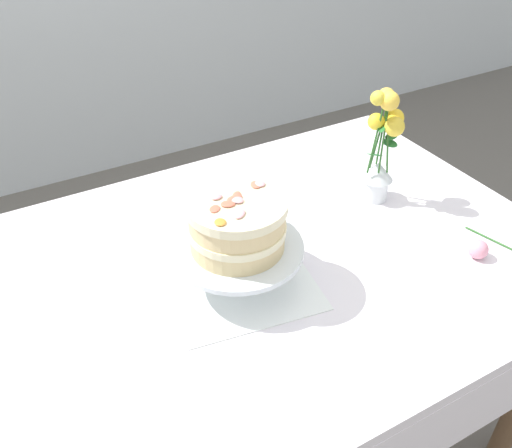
{
  "coord_description": "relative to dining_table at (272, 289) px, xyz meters",
  "views": [
    {
      "loc": [
        -0.52,
        -0.87,
        1.59
      ],
      "look_at": [
        -0.04,
        -0.01,
        0.86
      ],
      "focal_mm": 38.67,
      "sensor_mm": 36.0,
      "label": 1
    }
  ],
  "objects": [
    {
      "name": "ground_plane",
      "position": [
        0.0,
        0.02,
        -0.65
      ],
      "size": [
        12.0,
        12.0,
        0.0
      ],
      "primitive_type": "plane",
      "color": "#666059"
    },
    {
      "name": "layer_cake",
      "position": [
        -0.1,
        -0.02,
        0.25
      ],
      "size": [
        0.21,
        0.21,
        0.13
      ],
      "color": "beige",
      "rests_on": "cake_stand"
    },
    {
      "name": "flower_vase",
      "position": [
        0.38,
        0.09,
        0.24
      ],
      "size": [
        0.11,
        0.1,
        0.32
      ],
      "color": "silver",
      "rests_on": "dining_table"
    },
    {
      "name": "cake_stand",
      "position": [
        -0.1,
        -0.02,
        0.17
      ],
      "size": [
        0.29,
        0.29,
        0.1
      ],
      "color": "silver",
      "rests_on": "linen_napkin"
    },
    {
      "name": "linen_napkin",
      "position": [
        -0.1,
        -0.02,
        0.09
      ],
      "size": [
        0.36,
        0.36,
        0.0
      ],
      "primitive_type": "cube",
      "rotation": [
        0.0,
        0.0,
        -0.15
      ],
      "color": "white",
      "rests_on": "dining_table"
    },
    {
      "name": "dining_table",
      "position": [
        0.0,
        0.0,
        0.0
      ],
      "size": [
        1.4,
        1.0,
        0.74
      ],
      "color": "white",
      "rests_on": "ground"
    },
    {
      "name": "fallen_rose",
      "position": [
        0.44,
        -0.22,
        0.11
      ],
      "size": [
        0.13,
        0.15,
        0.05
      ],
      "color": "#2D6028",
      "rests_on": "dining_table"
    }
  ]
}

